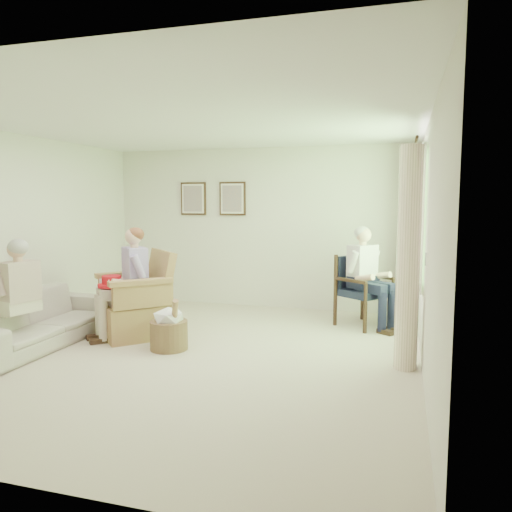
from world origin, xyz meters
name	(u,v)px	position (x,y,z in m)	size (l,w,h in m)	color
floor	(193,354)	(0.00, 0.00, 0.00)	(5.50, 5.50, 0.00)	beige
back_wall	(259,228)	(0.00, 2.75, 1.30)	(5.00, 0.04, 2.60)	silver
front_wall	(1,276)	(0.00, -2.75, 1.30)	(5.00, 0.04, 2.60)	silver
left_wall	(8,236)	(-2.50, 0.00, 1.30)	(0.04, 5.50, 2.60)	silver
right_wall	(427,247)	(2.50, 0.00, 1.30)	(0.04, 5.50, 2.60)	silver
ceiling	(189,122)	(0.00, 0.00, 2.60)	(5.00, 5.50, 0.02)	white
window	(421,214)	(2.46, 1.20, 1.58)	(0.13, 2.50, 1.63)	#2D6B23
curtain_left	(408,259)	(2.33, 0.22, 1.15)	(0.34, 0.34, 2.30)	#FFE7C7
curtain_right	(407,243)	(2.33, 2.18, 1.15)	(0.34, 0.34, 2.30)	#FFE7C7
framed_print_left	(193,199)	(-1.15, 2.71, 1.78)	(0.45, 0.05, 0.55)	#382114
framed_print_right	(232,199)	(-0.45, 2.71, 1.78)	(0.45, 0.05, 0.55)	#382114
wicker_armchair	(137,308)	(-1.03, 0.56, 0.35)	(0.86, 0.86, 1.10)	tan
wood_armchair	(365,287)	(1.77, 1.96, 0.53)	(0.63, 0.59, 0.97)	black
sofa	(36,320)	(-1.95, -0.22, 0.32)	(0.85, 2.18, 0.64)	beige
person_wicker	(130,275)	(-1.03, 0.41, 0.81)	(0.40, 0.63, 1.38)	beige
person_dark	(364,270)	(1.77, 1.80, 0.80)	(0.40, 0.63, 1.37)	#171933
person_sofa	(14,290)	(-1.95, -0.54, 0.74)	(0.42, 0.62, 1.29)	beige
red_hat	(112,282)	(-1.21, 0.28, 0.73)	(0.34, 0.34, 0.14)	red
hatbox	(169,328)	(-0.34, 0.09, 0.25)	(0.52, 0.52, 0.65)	#A57B5A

